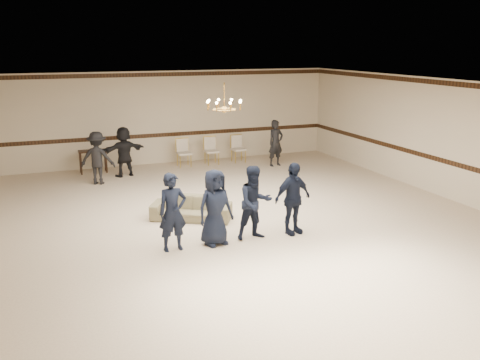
# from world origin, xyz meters

# --- Properties ---
(room) EXTENTS (12.01, 14.01, 3.21)m
(room) POSITION_xyz_m (0.00, 0.00, 1.60)
(room) COLOR beige
(room) RESTS_ON ground
(chair_rail) EXTENTS (12.00, 0.02, 0.14)m
(chair_rail) POSITION_xyz_m (0.00, 6.99, 1.00)
(chair_rail) COLOR #351E0F
(chair_rail) RESTS_ON wall_back
(crown_molding) EXTENTS (12.00, 0.02, 0.14)m
(crown_molding) POSITION_xyz_m (0.00, 6.99, 3.08)
(crown_molding) COLOR #351E0F
(crown_molding) RESTS_ON wall_back
(chandelier) EXTENTS (0.94, 0.94, 0.89)m
(chandelier) POSITION_xyz_m (0.00, 1.00, 2.88)
(chandelier) COLOR #C08D3D
(chandelier) RESTS_ON ceiling
(boy_a) EXTENTS (0.61, 0.43, 1.61)m
(boy_a) POSITION_xyz_m (-1.89, -1.16, 0.81)
(boy_a) COLOR black
(boy_a) RESTS_ON floor
(boy_b) EXTENTS (0.88, 0.67, 1.61)m
(boy_b) POSITION_xyz_m (-0.99, -1.16, 0.81)
(boy_b) COLOR black
(boy_b) RESTS_ON floor
(boy_c) EXTENTS (0.81, 0.64, 1.61)m
(boy_c) POSITION_xyz_m (-0.09, -1.16, 0.81)
(boy_c) COLOR black
(boy_c) RESTS_ON floor
(boy_d) EXTENTS (1.01, 0.59, 1.61)m
(boy_d) POSITION_xyz_m (0.81, -1.16, 0.81)
(boy_d) COLOR black
(boy_d) RESTS_ON floor
(settee) EXTENTS (2.01, 1.57, 0.55)m
(settee) POSITION_xyz_m (-1.00, 0.60, 0.28)
(settee) COLOR #726C4C
(settee) RESTS_ON floor
(adult_left) EXTENTS (1.17, 0.95, 1.59)m
(adult_left) POSITION_xyz_m (-2.66, 4.84, 0.79)
(adult_left) COLOR black
(adult_left) RESTS_ON floor
(adult_mid) EXTENTS (1.54, 0.79, 1.59)m
(adult_mid) POSITION_xyz_m (-1.76, 5.54, 0.79)
(adult_mid) COLOR black
(adult_mid) RESTS_ON floor
(adult_right) EXTENTS (0.64, 0.48, 1.59)m
(adult_right) POSITION_xyz_m (3.34, 5.14, 0.79)
(adult_right) COLOR black
(adult_right) RESTS_ON floor
(banquet_chair_left) EXTENTS (0.46, 0.46, 0.94)m
(banquet_chair_left) POSITION_xyz_m (0.37, 6.16, 0.47)
(banquet_chair_left) COLOR beige
(banquet_chair_left) RESTS_ON floor
(banquet_chair_mid) EXTENTS (0.46, 0.46, 0.94)m
(banquet_chair_mid) POSITION_xyz_m (1.37, 6.16, 0.47)
(banquet_chair_mid) COLOR beige
(banquet_chair_mid) RESTS_ON floor
(banquet_chair_right) EXTENTS (0.50, 0.50, 0.94)m
(banquet_chair_right) POSITION_xyz_m (2.37, 6.16, 0.47)
(banquet_chair_right) COLOR beige
(banquet_chair_right) RESTS_ON floor
(console_table) EXTENTS (0.90, 0.38, 0.75)m
(console_table) POSITION_xyz_m (-2.63, 6.36, 0.38)
(console_table) COLOR black
(console_table) RESTS_ON floor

